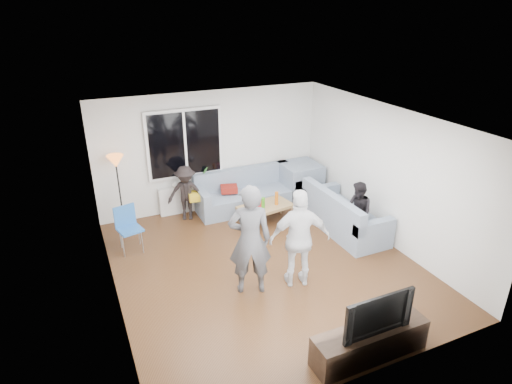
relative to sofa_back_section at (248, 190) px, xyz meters
name	(u,v)px	position (x,y,z in m)	size (l,w,h in m)	color
floor	(265,266)	(-0.65, -2.27, -0.45)	(5.00, 5.50, 0.04)	#56351C
ceiling	(266,119)	(-0.65, -2.27, 2.20)	(5.00, 5.50, 0.04)	white
wall_back	(211,150)	(-0.65, 0.50, 0.88)	(5.00, 0.04, 2.60)	silver
wall_front	(372,292)	(-0.65, -5.04, 0.88)	(5.00, 0.04, 2.60)	silver
wall_left	(106,228)	(-3.17, -2.27, 0.88)	(0.04, 5.50, 2.60)	silver
wall_right	(387,175)	(1.87, -2.27, 0.88)	(0.04, 5.50, 2.60)	silver
window_frame	(185,143)	(-1.25, 0.42, 1.12)	(1.62, 0.06, 1.47)	white
window_glass	(185,144)	(-1.25, 0.38, 1.12)	(1.50, 0.02, 1.35)	black
window_mullion	(185,144)	(-1.25, 0.37, 1.12)	(0.05, 0.03, 1.35)	white
radiator	(189,198)	(-1.25, 0.38, -0.11)	(1.30, 0.12, 0.62)	silver
potted_plant	(204,175)	(-0.88, 0.35, 0.38)	(0.20, 0.17, 0.37)	#316B2A
vase	(176,184)	(-1.53, 0.35, 0.27)	(0.15, 0.15, 0.16)	silver
sofa_back_section	(248,190)	(0.00, 0.00, 0.00)	(2.30, 0.85, 0.85)	slate
sofa_right_section	(345,211)	(1.37, -1.76, 0.00)	(0.85, 2.00, 0.85)	slate
sofa_corner	(300,181)	(1.33, 0.00, 0.00)	(0.85, 0.85, 0.85)	slate
cushion_yellow	(198,196)	(-1.16, -0.02, 0.09)	(0.38, 0.32, 0.14)	gold
cushion_red	(229,189)	(-0.42, 0.06, 0.09)	(0.36, 0.30, 0.13)	maroon
coffee_table	(265,214)	(0.05, -0.82, -0.22)	(1.10, 0.60, 0.40)	#9B7A4B
pitcher	(260,203)	(-0.09, -0.85, 0.06)	(0.17, 0.17, 0.17)	maroon
side_chair	(130,230)	(-2.70, -0.81, 0.01)	(0.40, 0.40, 0.86)	#2760AB
floor_lamp	(120,193)	(-2.70, 0.16, 0.36)	(0.32, 0.32, 1.56)	orange
player_left	(250,240)	(-1.17, -2.82, 0.49)	(0.67, 0.44, 1.83)	#434448
player_right	(300,239)	(-0.38, -2.98, 0.41)	(0.98, 0.41, 1.67)	silver
spectator_right	(358,212)	(1.37, -2.16, 0.16)	(0.57, 0.45, 1.18)	black
spectator_back	(186,193)	(-1.39, 0.03, 0.17)	(0.77, 0.44, 1.19)	black
tv_console	(370,342)	(-0.32, -4.77, -0.20)	(1.60, 0.40, 0.44)	#36251B
television	(374,311)	(-0.32, -4.77, 0.30)	(1.00, 0.13, 0.58)	black
bottle_a	(250,202)	(-0.28, -0.75, 0.09)	(0.07, 0.07, 0.22)	#BC4F0B
bottle_b	(263,203)	(-0.06, -0.94, 0.10)	(0.08, 0.08, 0.24)	#358518
bottle_d	(277,198)	(0.28, -0.87, 0.12)	(0.07, 0.07, 0.28)	#C75E11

